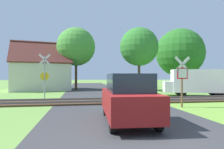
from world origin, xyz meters
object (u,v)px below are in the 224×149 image
mail_truck (196,81)px  tree_right (139,47)px  stop_sign_near (182,77)px  house (41,75)px  tree_far (180,53)px  tree_center (76,47)px  parked_car (128,98)px  crossing_sign_far (45,74)px

mail_truck → tree_right: bearing=40.1°
stop_sign_near → house: size_ratio=0.35×
stop_sign_near → tree_far: size_ratio=0.33×
tree_center → parked_car: bearing=-82.9°
stop_sign_near → tree_right: 12.82m
tree_far → house: bearing=-177.7°
tree_right → crossing_sign_far: bearing=-144.6°
tree_center → parked_car: size_ratio=1.88×
crossing_sign_far → parked_car: size_ratio=0.83×
tree_right → parked_car: 16.52m
mail_truck → parked_car: 11.50m
tree_center → tree_right: (7.25, -2.58, -0.21)m
crossing_sign_far → tree_far: tree_far is taller
stop_sign_near → crossing_sign_far: size_ratio=0.82×
stop_sign_near → tree_center: tree_center is taller
house → tree_center: (4.20, -0.28, 3.46)m
tree_center → mail_truck: size_ratio=1.46×
tree_far → mail_truck: 11.80m
stop_sign_near → tree_center: (-5.94, 14.85, 3.66)m
tree_far → mail_truck: tree_far is taller
house → mail_truck: (14.32, -9.69, -0.59)m
stop_sign_near → crossing_sign_far: (-8.09, 5.58, 0.26)m
stop_sign_near → house: bearing=-55.7°
mail_truck → crossing_sign_far: bearing=106.7°
tree_right → mail_truck: bearing=-67.2°
tree_far → parked_car: (-12.03, -18.76, -4.03)m
stop_sign_near → tree_far: bearing=-117.2°
crossing_sign_far → mail_truck: (12.28, -0.13, -0.64)m
house → mail_truck: 17.30m
tree_center → mail_truck: (10.12, -9.41, -4.04)m
tree_center → tree_far: tree_far is taller
tree_right → mail_truck: (2.87, -6.83, -3.83)m
stop_sign_near → parked_car: size_ratio=0.68×
house → stop_sign_near: bearing=-68.5°
house → mail_truck: house is taller
stop_sign_near → house: 18.22m
crossing_sign_far → tree_center: 10.12m
crossing_sign_far → stop_sign_near: bearing=-46.4°
crossing_sign_far → tree_far: 19.60m
stop_sign_near → mail_truck: 6.88m
tree_center → tree_far: bearing=4.1°
parked_car → mail_truck: bearing=49.4°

